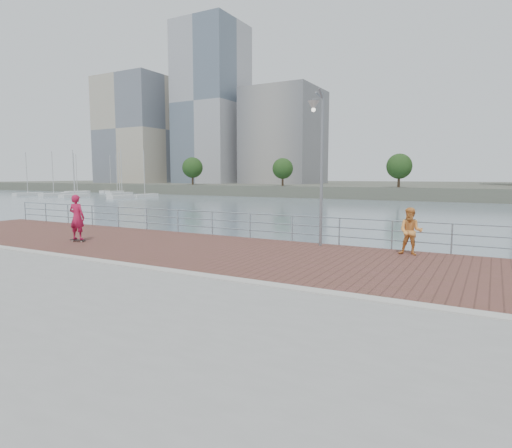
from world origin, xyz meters
The scene contains 12 objects.
water centered at (0.00, 0.00, -2.00)m, with size 400.00×400.00×0.00m, color slate.
seawall centered at (0.00, -5.00, -1.00)m, with size 40.00×24.00×2.00m, color gray.
brick_lane centered at (0.00, 3.60, 0.01)m, with size 40.00×6.80×0.02m, color brown.
curb centered at (0.00, 0.00, 0.03)m, with size 40.00×0.40×0.06m, color #B7B5AD.
far_shore centered at (0.00, 122.50, -0.75)m, with size 320.00×95.00×2.50m, color #4C5142.
guardrail centered at (0.00, 7.00, 0.69)m, with size 39.06×0.06×1.13m.
street_lamp centered at (0.42, 6.08, 4.10)m, with size 0.42×1.22×5.77m.
skateboard centered at (-8.86, 2.49, 0.08)m, with size 0.72×0.33×0.08m.
skateboarder centered at (-8.86, 2.49, 1.05)m, with size 0.69×0.45×1.89m, color #AE173F.
bystander centered at (3.89, 6.09, 0.85)m, with size 0.81×0.63×1.66m, color #ED9A45.
shoreline_trees centered at (4.10, 77.00, 4.57)m, with size 144.85×5.20×6.94m.
marina centered at (-80.04, 62.88, -1.53)m, with size 31.90×29.05×10.43m.
Camera 1 is at (6.35, -9.40, 2.78)m, focal length 30.00 mm.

